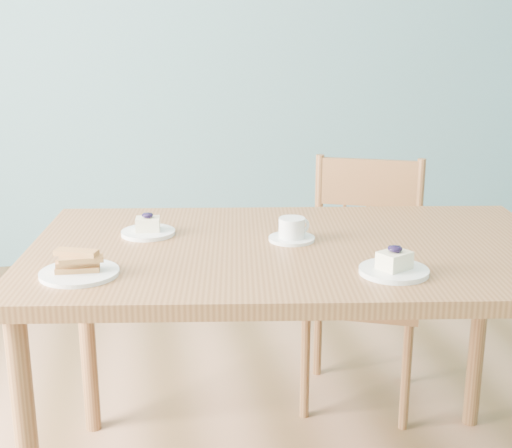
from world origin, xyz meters
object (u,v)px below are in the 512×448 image
(dining_chair, at_px, (363,281))
(biscotti_plate, at_px, (79,268))
(cheesecake_plate_near, at_px, (394,266))
(coffee_cup, at_px, (292,231))
(cheesecake_plate_far, at_px, (148,229))
(dining_table, at_px, (294,272))

(dining_chair, distance_m, biscotti_plate, 1.20)
(cheesecake_plate_near, xyz_separation_m, coffee_cup, (-0.18, 0.31, 0.01))
(biscotti_plate, bearing_deg, cheesecake_plate_far, 60.63)
(cheesecake_plate_far, bearing_deg, dining_chair, 23.72)
(dining_chair, distance_m, coffee_cup, 0.69)
(cheesecake_plate_near, distance_m, biscotti_plate, 0.77)
(cheesecake_plate_near, xyz_separation_m, cheesecake_plate_far, (-0.58, 0.44, -0.00))
(cheesecake_plate_far, bearing_deg, cheesecake_plate_near, -37.04)
(dining_table, relative_size, cheesecake_plate_near, 9.16)
(dining_table, xyz_separation_m, cheesecake_plate_near, (0.19, -0.26, 0.10))
(dining_table, bearing_deg, biscotti_plate, -157.82)
(dining_chair, xyz_separation_m, biscotti_plate, (-0.95, -0.65, 0.34))
(dining_chair, bearing_deg, biscotti_plate, -122.58)
(cheesecake_plate_near, xyz_separation_m, biscotti_plate, (-0.76, 0.12, 0.00))
(cheesecake_plate_near, relative_size, cheesecake_plate_far, 1.10)
(cheesecake_plate_far, relative_size, biscotti_plate, 0.80)
(dining_table, xyz_separation_m, coffee_cup, (0.00, 0.05, 0.11))
(cheesecake_plate_near, distance_m, cheesecake_plate_far, 0.73)
(dining_chair, height_order, biscotti_plate, dining_chair)
(cheesecake_plate_near, bearing_deg, dining_table, 125.77)
(cheesecake_plate_near, distance_m, coffee_cup, 0.36)
(dining_table, bearing_deg, dining_chair, 62.15)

